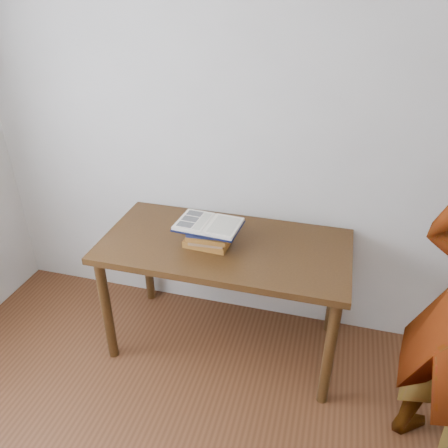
% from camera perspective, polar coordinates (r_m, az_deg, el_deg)
% --- Properties ---
extents(room_shell, '(3.54, 3.54, 2.62)m').
position_cam_1_polar(room_shell, '(0.97, -21.54, -0.67)').
color(room_shell, beige).
rests_on(room_shell, ground).
extents(desk, '(1.41, 0.71, 0.76)m').
position_cam_1_polar(desk, '(2.53, 0.11, -4.40)').
color(desk, '#3F250F').
rests_on(desk, ground).
extents(book_stack, '(0.26, 0.19, 0.12)m').
position_cam_1_polar(book_stack, '(2.43, -2.12, -1.68)').
color(book_stack, olive).
rests_on(book_stack, desk).
extents(open_book, '(0.37, 0.27, 0.03)m').
position_cam_1_polar(open_book, '(2.39, -2.01, -0.06)').
color(open_book, black).
rests_on(open_book, book_stack).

